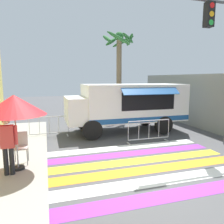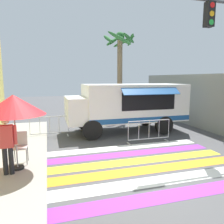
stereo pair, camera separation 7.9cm
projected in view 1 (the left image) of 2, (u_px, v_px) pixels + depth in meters
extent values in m
plane|color=#4C4C4F|center=(150.00, 171.00, 6.66)|extent=(60.00, 60.00, 0.00)
cube|color=gray|center=(221.00, 104.00, 10.80)|extent=(0.20, 16.00, 3.03)
cube|color=purple|center=(177.00, 194.00, 5.30)|extent=(6.40, 0.56, 0.01)
cube|color=white|center=(161.00, 180.00, 6.02)|extent=(6.40, 0.56, 0.01)
cube|color=orange|center=(149.00, 169.00, 6.74)|extent=(6.40, 0.56, 0.01)
cube|color=yellow|center=(139.00, 161.00, 7.46)|extent=(6.40, 0.56, 0.01)
cube|color=purple|center=(131.00, 153.00, 8.18)|extent=(6.40, 0.56, 0.01)
cube|color=white|center=(124.00, 147.00, 8.90)|extent=(6.40, 0.56, 0.01)
cube|color=white|center=(133.00, 102.00, 11.48)|extent=(5.17, 2.37, 1.85)
cube|color=white|center=(85.00, 110.00, 10.78)|extent=(1.83, 2.18, 1.25)
cube|color=#1E232D|center=(67.00, 104.00, 10.48)|extent=(0.06, 1.90, 0.48)
cube|color=black|center=(149.00, 101.00, 10.41)|extent=(2.74, 0.03, 0.83)
cube|color=#194C8C|center=(151.00, 91.00, 10.14)|extent=(2.84, 0.43, 0.31)
cube|color=#194C8C|center=(142.00, 120.00, 10.46)|extent=(5.17, 0.01, 0.24)
cylinder|color=black|center=(92.00, 130.00, 9.91)|extent=(0.93, 0.22, 0.93)
cylinder|color=black|center=(84.00, 121.00, 11.97)|extent=(0.93, 0.22, 0.93)
cylinder|color=black|center=(164.00, 125.00, 10.97)|extent=(0.93, 0.22, 0.93)
cylinder|color=black|center=(145.00, 118.00, 13.03)|extent=(0.93, 0.22, 0.93)
cube|color=black|center=(209.00, 15.00, 8.19)|extent=(0.32, 0.28, 0.90)
cylinder|color=red|center=(212.00, 5.00, 8.01)|extent=(0.20, 0.02, 0.20)
cylinder|color=#F2A519|center=(212.00, 14.00, 8.06)|extent=(0.20, 0.02, 0.20)
cylinder|color=green|center=(211.00, 22.00, 8.11)|extent=(0.20, 0.02, 0.20)
cylinder|color=black|center=(18.00, 168.00, 6.37)|extent=(0.36, 0.36, 0.06)
cylinder|color=#B2B2B7|center=(16.00, 133.00, 6.21)|extent=(0.04, 0.04, 2.17)
cone|color=red|center=(14.00, 105.00, 6.08)|extent=(1.75, 1.75, 0.57)
cylinder|color=#4C4C51|center=(13.00, 159.00, 6.50)|extent=(0.02, 0.02, 0.49)
cylinder|color=#4C4C51|center=(27.00, 158.00, 6.62)|extent=(0.02, 0.02, 0.49)
cylinder|color=#4C4C51|center=(15.00, 155.00, 6.87)|extent=(0.02, 0.02, 0.49)
cylinder|color=#4C4C51|center=(28.00, 153.00, 6.98)|extent=(0.02, 0.02, 0.49)
cube|color=beige|center=(21.00, 148.00, 6.70)|extent=(0.41, 0.41, 0.03)
cube|color=beige|center=(21.00, 139.00, 6.85)|extent=(0.41, 0.03, 0.46)
cylinder|color=black|center=(6.00, 162.00, 5.93)|extent=(0.13, 0.13, 0.77)
cylinder|color=black|center=(12.00, 161.00, 5.97)|extent=(0.13, 0.13, 0.77)
cube|color=#CC3F3F|center=(7.00, 137.00, 5.85)|extent=(0.34, 0.20, 0.62)
cylinder|color=#CC3F3F|center=(16.00, 135.00, 5.91)|extent=(0.09, 0.09, 0.53)
sphere|color=tan|center=(6.00, 120.00, 5.78)|extent=(0.22, 0.22, 0.22)
cylinder|color=#B7BABF|center=(149.00, 121.00, 9.45)|extent=(1.93, 0.04, 0.04)
cylinder|color=#B7BABF|center=(149.00, 138.00, 9.57)|extent=(1.93, 0.04, 0.04)
cylinder|color=#B7BABF|center=(128.00, 131.00, 9.23)|extent=(0.02, 0.02, 0.80)
cylinder|color=#B7BABF|center=(139.00, 130.00, 9.37)|extent=(0.02, 0.02, 0.80)
cylinder|color=#B7BABF|center=(149.00, 130.00, 9.51)|extent=(0.02, 0.02, 0.80)
cylinder|color=#B7BABF|center=(159.00, 129.00, 9.65)|extent=(0.02, 0.02, 0.80)
cylinder|color=#B7BABF|center=(168.00, 128.00, 9.79)|extent=(0.02, 0.02, 0.80)
cube|color=#B7BABF|center=(129.00, 144.00, 9.33)|extent=(0.06, 0.44, 0.03)
cube|color=#B7BABF|center=(167.00, 140.00, 9.86)|extent=(0.06, 0.44, 0.03)
cylinder|color=#B7BABF|center=(49.00, 117.00, 10.36)|extent=(1.79, 0.04, 0.04)
cylinder|color=#B7BABF|center=(50.00, 133.00, 10.48)|extent=(1.79, 0.04, 0.04)
cylinder|color=#B7BABF|center=(29.00, 126.00, 10.16)|extent=(0.02, 0.02, 0.80)
cylinder|color=#B7BABF|center=(39.00, 126.00, 10.29)|extent=(0.02, 0.02, 0.80)
cylinder|color=#B7BABF|center=(49.00, 125.00, 10.42)|extent=(0.02, 0.02, 0.80)
cylinder|color=#B7BABF|center=(59.00, 124.00, 10.55)|extent=(0.02, 0.02, 0.80)
cylinder|color=#B7BABF|center=(68.00, 124.00, 10.68)|extent=(0.02, 0.02, 0.80)
cube|color=#B7BABF|center=(31.00, 138.00, 10.26)|extent=(0.06, 0.44, 0.03)
cube|color=#B7BABF|center=(68.00, 135.00, 10.75)|extent=(0.06, 0.44, 0.03)
cylinder|color=#7A664C|center=(119.00, 79.00, 15.32)|extent=(0.36, 0.36, 5.48)
sphere|color=#2D6B33|center=(119.00, 36.00, 14.88)|extent=(0.60, 0.60, 0.60)
ellipsoid|color=#2D6B33|center=(130.00, 40.00, 15.04)|extent=(0.41, 1.49, 0.79)
ellipsoid|color=#2D6B33|center=(123.00, 42.00, 15.70)|extent=(1.48, 1.21, 0.89)
ellipsoid|color=#2D6B33|center=(112.00, 41.00, 15.37)|extent=(1.25, 0.89, 0.87)
ellipsoid|color=#2D6B33|center=(107.00, 39.00, 14.61)|extent=(0.33, 1.73, 0.87)
ellipsoid|color=#2D6B33|center=(119.00, 38.00, 14.07)|extent=(1.60, 0.80, 1.04)
ellipsoid|color=#2D6B33|center=(128.00, 38.00, 14.51)|extent=(1.26, 1.06, 0.68)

